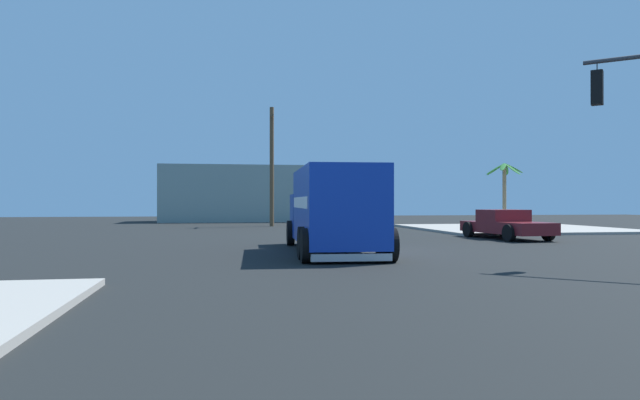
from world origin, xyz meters
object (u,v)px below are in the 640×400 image
(palm_tree_far, at_px, (504,182))
(utility_pole, at_px, (272,165))
(delivery_truck, at_px, (333,209))
(pickup_maroon, at_px, (506,223))

(palm_tree_far, height_order, utility_pole, utility_pole)
(delivery_truck, xyz_separation_m, pickup_maroon, (9.46, 5.78, -0.77))
(delivery_truck, distance_m, pickup_maroon, 11.11)
(pickup_maroon, xyz_separation_m, utility_pole, (-9.78, 15.52, 3.68))
(delivery_truck, relative_size, pickup_maroon, 1.54)
(pickup_maroon, distance_m, utility_pole, 18.71)
(pickup_maroon, distance_m, palm_tree_far, 13.30)
(delivery_truck, distance_m, palm_tree_far, 23.35)
(pickup_maroon, relative_size, palm_tree_far, 1.24)
(delivery_truck, height_order, utility_pole, utility_pole)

